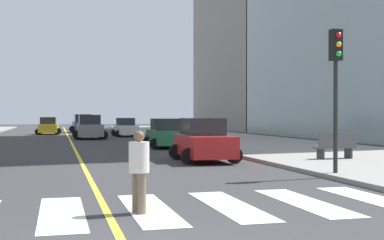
{
  "coord_description": "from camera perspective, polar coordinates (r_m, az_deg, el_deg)",
  "views": [
    {
      "loc": [
        -0.98,
        -6.93,
        2.01
      ],
      "look_at": [
        7.9,
        27.43,
        1.66
      ],
      "focal_mm": 48.86,
      "sensor_mm": 36.0,
      "label": 1
    }
  ],
  "objects": [
    {
      "name": "traffic_light_near_corner",
      "position": [
        17.4,
        15.44,
        5.09
      ],
      "size": [
        0.36,
        0.41,
        4.6
      ],
      "rotation": [
        0.0,
        0.0,
        3.14
      ],
      "color": "black",
      "rests_on": "sidewalk_kerb_east"
    },
    {
      "name": "lane_divider_paint",
      "position": [
        46.99,
        -13.29,
        -1.9
      ],
      "size": [
        0.16,
        80.0,
        0.01
      ],
      "primitive_type": "cube",
      "color": "yellow",
      "rests_on": "ground"
    },
    {
      "name": "car_blue_third",
      "position": [
        60.59,
        -11.84,
        -0.43
      ],
      "size": [
        2.99,
        4.71,
        2.08
      ],
      "rotation": [
        0.0,
        0.0,
        3.17
      ],
      "color": "#2D479E",
      "rests_on": "ground"
    },
    {
      "name": "car_gray_seventh",
      "position": [
        44.44,
        -11.11,
        -0.82
      ],
      "size": [
        2.84,
        4.53,
        2.02
      ],
      "rotation": [
        0.0,
        0.0,
        3.13
      ],
      "color": "slate",
      "rests_on": "ground"
    },
    {
      "name": "car_yellow_fifth",
      "position": [
        55.24,
        -15.4,
        -0.68
      ],
      "size": [
        2.61,
        4.07,
        1.79
      ],
      "rotation": [
        0.0,
        0.0,
        -0.05
      ],
      "color": "gold",
      "rests_on": "ground"
    },
    {
      "name": "car_white_fourth",
      "position": [
        48.94,
        -7.24,
        -0.85
      ],
      "size": [
        2.5,
        3.92,
        1.72
      ],
      "rotation": [
        0.0,
        0.0,
        3.18
      ],
      "color": "silver",
      "rests_on": "ground"
    },
    {
      "name": "pedestrian_crossing",
      "position": [
        10.69,
        -5.81,
        -5.23
      ],
      "size": [
        0.42,
        0.42,
        1.69
      ],
      "rotation": [
        0.0,
        0.0,
        1.97
      ],
      "color": "brown",
      "rests_on": "ground"
    },
    {
      "name": "car_green_second",
      "position": [
        31.83,
        -2.85,
        -1.55
      ],
      "size": [
        2.51,
        4.01,
        1.79
      ],
      "rotation": [
        0.0,
        0.0,
        3.15
      ],
      "color": "#236B42",
      "rests_on": "ground"
    },
    {
      "name": "crosswalk_paint",
      "position": [
        11.16,
        -9.34,
        -9.78
      ],
      "size": [
        13.5,
        4.0,
        0.01
      ],
      "color": "silver",
      "rests_on": "ground"
    },
    {
      "name": "car_red_sixth",
      "position": [
        22.62,
        1.27,
        -2.32
      ],
      "size": [
        2.68,
        4.22,
        1.87
      ],
      "rotation": [
        0.0,
        0.0,
        3.12
      ],
      "color": "red",
      "rests_on": "ground"
    },
    {
      "name": "sidewalk_kerb_east",
      "position": [
        30.05,
        11.58,
        -3.14
      ],
      "size": [
        10.0,
        120.0,
        0.15
      ],
      "primitive_type": "cube",
      "color": "gray",
      "rests_on": "ground"
    },
    {
      "name": "park_bench",
      "position": [
        22.94,
        15.41,
        -2.76
      ],
      "size": [
        1.82,
        0.64,
        1.12
      ],
      "rotation": [
        0.0,
        0.0,
        1.62
      ],
      "color": "#47474C",
      "rests_on": "sidewalk_kerb_east"
    },
    {
      "name": "parking_garage_concrete",
      "position": [
        74.6,
        9.31,
        8.51
      ],
      "size": [
        18.0,
        24.0,
        24.67
      ],
      "primitive_type": "cube",
      "color": "gray",
      "rests_on": "ground"
    }
  ]
}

